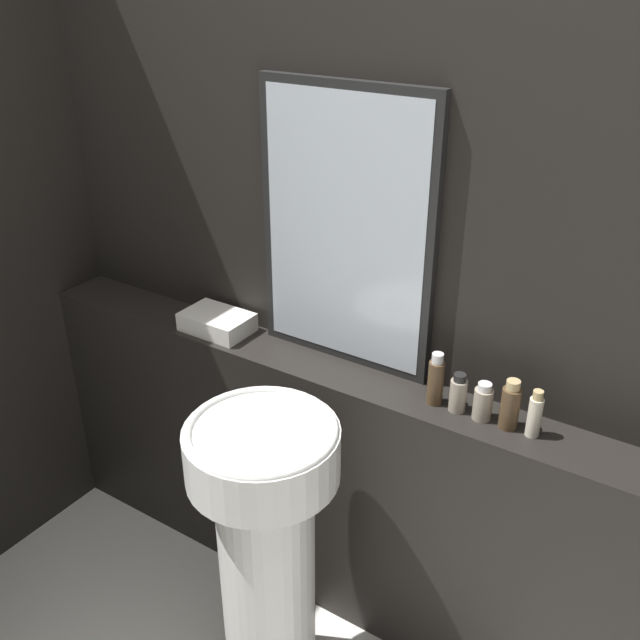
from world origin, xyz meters
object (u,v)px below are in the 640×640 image
towel_stack (217,322)px  shampoo_bottle (436,380)px  conditioner_bottle (458,394)px  hand_soap_bottle (535,415)px  lotion_bottle (483,402)px  body_wash_bottle (510,406)px  mirror (346,231)px  pedestal_sink (266,539)px

towel_stack → shampoo_bottle: shampoo_bottle is taller
conditioner_bottle → hand_soap_bottle: hand_soap_bottle is taller
shampoo_bottle → lotion_bottle: (0.14, 0.00, -0.02)m
hand_soap_bottle → conditioner_bottle: bearing=180.0°
body_wash_bottle → mirror: bearing=172.0°
mirror → shampoo_bottle: size_ratio=5.29×
shampoo_bottle → towel_stack: bearing=180.0°
lotion_bottle → hand_soap_bottle: hand_soap_bottle is taller
body_wash_bottle → hand_soap_bottle: bearing=-0.0°
mirror → hand_soap_bottle: size_ratio=6.12×
towel_stack → hand_soap_bottle: size_ratio=1.67×
shampoo_bottle → hand_soap_bottle: size_ratio=1.16×
towel_stack → hand_soap_bottle: hand_soap_bottle is taller
mirror → body_wash_bottle: (0.56, -0.08, -0.35)m
lotion_bottle → shampoo_bottle: bearing=180.0°
conditioner_bottle → hand_soap_bottle: size_ratio=0.84×
hand_soap_bottle → pedestal_sink: bearing=-147.5°
towel_stack → shampoo_bottle: (0.79, 0.00, 0.04)m
mirror → hand_soap_bottle: (0.62, -0.08, -0.35)m
hand_soap_bottle → towel_stack: bearing=180.0°
pedestal_sink → mirror: bearing=93.3°
lotion_bottle → mirror: bearing=170.8°
lotion_bottle → hand_soap_bottle: size_ratio=0.81×
towel_stack → mirror: bearing=10.0°
conditioner_bottle → lotion_bottle: conditioner_bottle is taller
towel_stack → lotion_bottle: bearing=0.0°
pedestal_sink → mirror: mirror is taller
lotion_bottle → body_wash_bottle: body_wash_bottle is taller
shampoo_bottle → mirror: bearing=167.2°
lotion_bottle → body_wash_bottle: (0.07, 0.00, 0.02)m
towel_stack → lotion_bottle: lotion_bottle is taller
pedestal_sink → shampoo_bottle: 0.66m
pedestal_sink → conditioner_bottle: 0.69m
shampoo_bottle → lotion_bottle: size_ratio=1.43×
body_wash_bottle → pedestal_sink: bearing=-144.4°
conditioner_bottle → towel_stack: bearing=180.0°
towel_stack → pedestal_sink: bearing=-38.9°
pedestal_sink → towel_stack: size_ratio=4.16×
pedestal_sink → lotion_bottle: (0.46, 0.38, 0.42)m
mirror → towel_stack: bearing=-170.0°
pedestal_sink → hand_soap_bottle: bearing=32.5°
towel_stack → hand_soap_bottle: 1.07m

